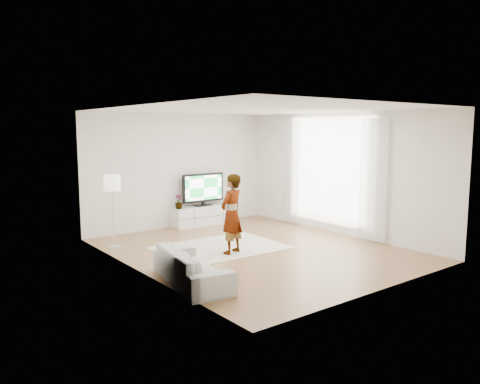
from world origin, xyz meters
TOP-DOWN VIEW (x-y plane):
  - floor at (0.00, 0.00)m, footprint 6.00×6.00m
  - ceiling at (0.00, 0.00)m, footprint 6.00×6.00m
  - wall_left at (-2.50, 0.00)m, footprint 0.02×6.00m
  - wall_right at (2.50, 0.00)m, footprint 0.02×6.00m
  - wall_back at (0.00, 3.00)m, footprint 5.00×0.02m
  - wall_front at (0.00, -3.00)m, footprint 5.00×0.02m
  - window at (2.48, 0.30)m, footprint 0.01×2.60m
  - curtain_near at (2.40, -1.00)m, footprint 0.04×0.70m
  - curtain_far at (2.40, 1.60)m, footprint 0.04×0.70m
  - media_console at (0.56, 2.76)m, footprint 1.72×0.49m
  - television at (0.56, 2.79)m, footprint 1.19×0.23m
  - game_console at (1.31, 2.76)m, footprint 0.05×0.15m
  - potted_plant at (-0.17, 2.77)m, footprint 0.20×0.20m
  - rug at (-0.49, 0.56)m, footprint 2.58×1.89m
  - player at (-0.56, 0.06)m, footprint 0.66×0.54m
  - sofa at (-2.10, -0.98)m, footprint 1.05×1.95m
  - floor_lamp at (-2.18, 1.93)m, footprint 0.33×0.33m

SIDE VIEW (x-z plane):
  - floor at x=0.00m, z-range 0.00..0.00m
  - rug at x=-0.49m, z-range 0.00..0.01m
  - media_console at x=0.56m, z-range 0.00..0.48m
  - sofa at x=-2.10m, z-range 0.00..0.54m
  - game_console at x=1.31m, z-range 0.48..0.69m
  - potted_plant at x=-0.17m, z-range 0.48..0.84m
  - player at x=-0.56m, z-range 0.01..1.56m
  - television at x=0.56m, z-range 0.52..1.34m
  - floor_lamp at x=-2.18m, z-range 0.52..2.02m
  - curtain_near at x=2.40m, z-range 0.05..2.65m
  - curtain_far at x=2.40m, z-range 0.05..2.65m
  - wall_left at x=-2.50m, z-range 0.00..2.80m
  - wall_right at x=2.50m, z-range 0.00..2.80m
  - wall_back at x=0.00m, z-range 0.00..2.80m
  - wall_front at x=0.00m, z-range 0.00..2.80m
  - window at x=2.48m, z-range 0.20..2.70m
  - ceiling at x=0.00m, z-range 2.80..2.80m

